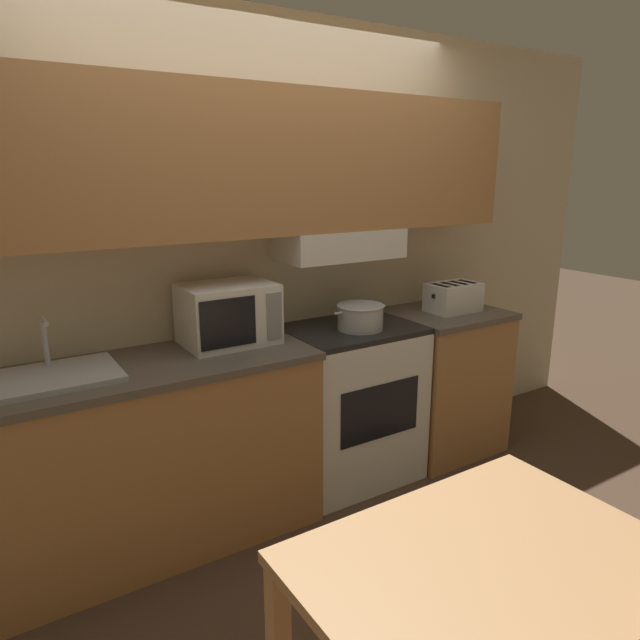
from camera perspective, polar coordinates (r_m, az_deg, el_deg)
ground_plane at (r=3.55m, az=-5.58°, el=-14.97°), size 16.00×16.00×0.00m
wall_back at (r=3.04m, az=-5.51°, el=10.32°), size 5.33×0.38×2.55m
lower_counter_main at (r=2.87m, az=-16.12°, el=-12.79°), size 1.53×0.61×0.91m
lower_counter_right_stub at (r=3.75m, az=12.09°, el=-5.88°), size 0.68×0.61×0.91m
stove_range at (r=3.33m, az=3.00°, el=-8.28°), size 0.73×0.57×0.91m
cooking_pot at (r=3.12m, az=4.06°, el=0.40°), size 0.34×0.26×0.14m
microwave at (r=2.88m, az=-9.17°, el=0.61°), size 0.45×0.34×0.30m
toaster at (r=3.60m, az=13.18°, el=2.24°), size 0.33×0.21×0.18m
sink_basin at (r=2.62m, az=-25.10°, el=-5.08°), size 0.52×0.39×0.24m
dining_table at (r=1.79m, az=16.38°, el=-24.77°), size 1.03×0.73×0.75m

